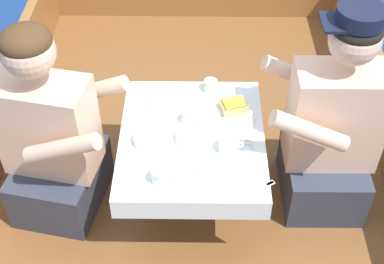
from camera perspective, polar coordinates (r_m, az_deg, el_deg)
ground_plane at (r=2.92m, az=0.02°, el=-8.92°), size 60.00×60.00×0.00m
boat_deck at (r=2.81m, az=0.03°, el=-7.27°), size 2.06×3.26×0.27m
cockpit_table at (r=2.37m, az=0.00°, el=-1.18°), size 0.63×0.75×0.43m
person_port at (r=2.43m, az=-14.71°, el=-0.87°), size 0.58×0.53×0.98m
person_starboard at (r=2.45m, az=14.60°, el=0.12°), size 0.52×0.44×1.04m
plate_sandwich at (r=2.45m, az=4.42°, el=2.28°), size 0.18×0.18×0.01m
plate_bread at (r=2.51m, az=-2.86°, el=3.49°), size 0.20×0.20×0.01m
sandwich at (r=2.43m, az=4.45°, el=2.77°), size 0.14×0.12×0.05m
bowl_port_near at (r=2.29m, az=-4.46°, el=-0.67°), size 0.14×0.14×0.04m
bowl_starboard_near at (r=2.29m, az=-0.33°, el=-0.47°), size 0.11×0.11×0.04m
coffee_cup_port at (r=2.25m, az=3.88°, el=-1.36°), size 0.11×0.08×0.06m
coffee_cup_starboard at (r=2.13m, az=-3.37°, el=-4.63°), size 0.10×0.07×0.06m
coffee_cup_center at (r=2.38m, az=-0.29°, el=1.69°), size 0.09×0.06×0.05m
tin_can at (r=2.55m, az=2.00°, el=5.00°), size 0.07×0.07×0.05m
utensil_knife_port at (r=2.23m, az=-2.20°, el=-2.82°), size 0.16×0.09×0.00m
utensil_knife_starboard at (r=2.36m, az=6.21°, el=0.08°), size 0.06×0.17×0.00m
utensil_fork_starboard at (r=2.14m, az=7.25°, el=-6.00°), size 0.16×0.10×0.00m
utensil_spoon_center at (r=2.17m, az=1.93°, el=-4.70°), size 0.16×0.08×0.01m
utensil_spoon_port at (r=2.28m, az=6.52°, el=-1.88°), size 0.08×0.16×0.01m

